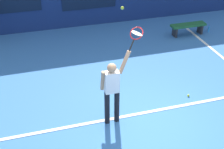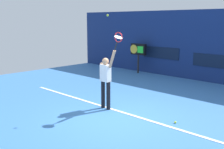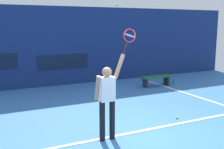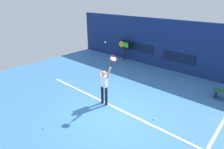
{
  "view_description": "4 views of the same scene",
  "coord_description": "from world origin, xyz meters",
  "px_view_note": "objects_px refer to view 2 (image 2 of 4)",
  "views": [
    {
      "loc": [
        -2.57,
        -5.59,
        5.25
      ],
      "look_at": [
        -0.65,
        1.0,
        0.98
      ],
      "focal_mm": 50.77,
      "sensor_mm": 36.0,
      "label": 1
    },
    {
      "loc": [
        5.53,
        -5.83,
        2.87
      ],
      "look_at": [
        -0.95,
        0.77,
        1.08
      ],
      "focal_mm": 44.97,
      "sensor_mm": 36.0,
      "label": 2
    },
    {
      "loc": [
        -3.46,
        -5.15,
        2.62
      ],
      "look_at": [
        -0.56,
        0.69,
        1.45
      ],
      "focal_mm": 45.08,
      "sensor_mm": 36.0,
      "label": 3
    },
    {
      "loc": [
        4.58,
        -5.18,
        4.76
      ],
      "look_at": [
        -0.73,
        0.78,
        1.41
      ],
      "focal_mm": 30.21,
      "sensor_mm": 36.0,
      "label": 4
    }
  ],
  "objects_px": {
    "tennis_player": "(106,79)",
    "tennis_racket": "(118,38)",
    "spare_ball": "(175,122)",
    "scoreboard_clock": "(138,51)",
    "tennis_ball": "(108,15)"
  },
  "relations": [
    {
      "from": "scoreboard_clock",
      "to": "spare_ball",
      "type": "distance_m",
      "value": 7.82
    },
    {
      "from": "tennis_racket",
      "to": "scoreboard_clock",
      "type": "bearing_deg",
      "value": 124.01
    },
    {
      "from": "scoreboard_clock",
      "to": "spare_ball",
      "type": "height_order",
      "value": "scoreboard_clock"
    },
    {
      "from": "tennis_ball",
      "to": "scoreboard_clock",
      "type": "bearing_deg",
      "value": 121.05
    },
    {
      "from": "tennis_racket",
      "to": "spare_ball",
      "type": "bearing_deg",
      "value": 13.33
    },
    {
      "from": "tennis_player",
      "to": "tennis_ball",
      "type": "xyz_separation_m",
      "value": [
        0.19,
        -0.1,
        2.01
      ]
    },
    {
      "from": "spare_ball",
      "to": "tennis_ball",
      "type": "bearing_deg",
      "value": -166.48
    },
    {
      "from": "tennis_player",
      "to": "scoreboard_clock",
      "type": "height_order",
      "value": "tennis_player"
    },
    {
      "from": "scoreboard_clock",
      "to": "spare_ball",
      "type": "bearing_deg",
      "value": -42.84
    },
    {
      "from": "tennis_player",
      "to": "tennis_racket",
      "type": "relative_size",
      "value": 3.15
    },
    {
      "from": "tennis_racket",
      "to": "scoreboard_clock",
      "type": "height_order",
      "value": "tennis_racket"
    },
    {
      "from": "tennis_player",
      "to": "spare_ball",
      "type": "relative_size",
      "value": 28.93
    },
    {
      "from": "tennis_racket",
      "to": "scoreboard_clock",
      "type": "xyz_separation_m",
      "value": [
        -3.84,
        5.69,
        -1.09
      ]
    },
    {
      "from": "tennis_player",
      "to": "spare_ball",
      "type": "height_order",
      "value": "tennis_player"
    },
    {
      "from": "tennis_player",
      "to": "scoreboard_clock",
      "type": "bearing_deg",
      "value": 120.06
    }
  ]
}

